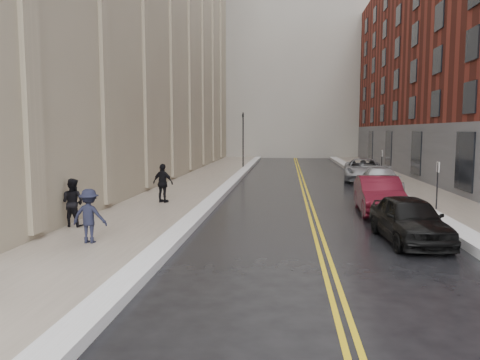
% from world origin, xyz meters
% --- Properties ---
extents(ground, '(160.00, 160.00, 0.00)m').
position_xyz_m(ground, '(0.00, 0.00, 0.00)').
color(ground, black).
rests_on(ground, ground).
extents(sidewalk_left, '(4.00, 64.00, 0.15)m').
position_xyz_m(sidewalk_left, '(-4.50, 16.00, 0.07)').
color(sidewalk_left, gray).
rests_on(sidewalk_left, ground).
extents(sidewalk_right, '(3.00, 64.00, 0.15)m').
position_xyz_m(sidewalk_right, '(9.00, 16.00, 0.07)').
color(sidewalk_right, gray).
rests_on(sidewalk_right, ground).
extents(lane_stripe_a, '(0.12, 64.00, 0.01)m').
position_xyz_m(lane_stripe_a, '(2.38, 16.00, 0.00)').
color(lane_stripe_a, gold).
rests_on(lane_stripe_a, ground).
extents(lane_stripe_b, '(0.12, 64.00, 0.01)m').
position_xyz_m(lane_stripe_b, '(2.62, 16.00, 0.00)').
color(lane_stripe_b, gold).
rests_on(lane_stripe_b, ground).
extents(snow_ridge_left, '(0.70, 60.80, 0.26)m').
position_xyz_m(snow_ridge_left, '(-2.20, 16.00, 0.13)').
color(snow_ridge_left, white).
rests_on(snow_ridge_left, ground).
extents(snow_ridge_right, '(0.85, 60.80, 0.30)m').
position_xyz_m(snow_ridge_right, '(7.15, 16.00, 0.15)').
color(snow_ridge_right, white).
rests_on(snow_ridge_right, ground).
extents(tower_far_right, '(22.00, 18.00, 44.00)m').
position_xyz_m(tower_far_right, '(14.00, 66.00, 22.00)').
color(tower_far_right, slate).
rests_on(tower_far_right, ground).
extents(traffic_signal, '(0.18, 0.15, 5.20)m').
position_xyz_m(traffic_signal, '(-2.60, 30.00, 3.08)').
color(traffic_signal, black).
rests_on(traffic_signal, ground).
extents(parking_sign_near, '(0.06, 0.35, 2.23)m').
position_xyz_m(parking_sign_near, '(7.90, 8.00, 1.36)').
color(parking_sign_near, black).
rests_on(parking_sign_near, ground).
extents(parking_sign_far, '(0.06, 0.35, 2.23)m').
position_xyz_m(parking_sign_far, '(7.90, 20.00, 1.36)').
color(parking_sign_far, black).
rests_on(parking_sign_far, ground).
extents(car_black, '(2.06, 4.48, 1.49)m').
position_xyz_m(car_black, '(5.32, 2.34, 0.74)').
color(car_black, black).
rests_on(car_black, ground).
extents(car_maroon, '(1.86, 4.88, 1.59)m').
position_xyz_m(car_maroon, '(5.38, 7.65, 0.79)').
color(car_maroon, '#480D18').
rests_on(car_maroon, ground).
extents(car_silver_near, '(2.35, 5.08, 1.44)m').
position_xyz_m(car_silver_near, '(6.80, 14.49, 0.72)').
color(car_silver_near, '#B7BBC0').
rests_on(car_silver_near, ground).
extents(car_silver_far, '(3.29, 5.96, 1.58)m').
position_xyz_m(car_silver_far, '(6.80, 20.80, 0.79)').
color(car_silver_far, '#93949A').
rests_on(car_silver_far, ground).
extents(pedestrian_a, '(0.94, 0.78, 1.73)m').
position_xyz_m(pedestrian_a, '(-6.19, 2.97, 1.01)').
color(pedestrian_a, black).
rests_on(pedestrian_a, sidewalk_left).
extents(pedestrian_b, '(1.09, 0.65, 1.66)m').
position_xyz_m(pedestrian_b, '(-4.57, 0.67, 0.98)').
color(pedestrian_b, black).
rests_on(pedestrian_b, sidewalk_left).
extents(pedestrian_c, '(1.17, 0.78, 1.85)m').
position_xyz_m(pedestrian_c, '(-4.44, 8.74, 1.08)').
color(pedestrian_c, black).
rests_on(pedestrian_c, sidewalk_left).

